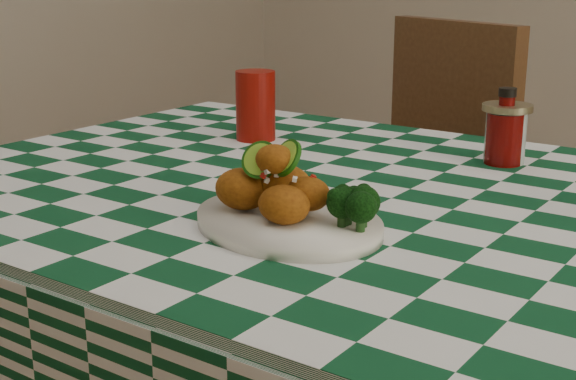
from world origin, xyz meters
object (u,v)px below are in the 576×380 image
Objects in this scene: mason_jar at (506,134)px; plate at (288,222)px; ketchup_bottle at (505,126)px; fried_chicken_pile at (279,180)px; red_tumbler at (256,106)px; wooden_chair_left at (387,216)px.

plate is at bearing -101.13° from mason_jar.
ketchup_bottle reaches higher than plate.
plate is 0.54m from ketchup_bottle.
red_tumbler is at bearing 130.61° from fried_chicken_pile.
ketchup_bottle is 1.29× the size of mason_jar.
fried_chicken_pile is 1.08× the size of red_tumbler.
wooden_chair_left is at bearing 137.62° from ketchup_bottle.
ketchup_bottle is (0.11, 0.53, 0.06)m from plate.
mason_jar is at bearing 78.87° from plate.
wooden_chair_left reaches higher than fried_chicken_pile.
plate is at bearing 0.00° from fried_chicken_pile.
fried_chicken_pile is 1.05m from wooden_chair_left.
wooden_chair_left is (-0.44, 0.39, -0.34)m from mason_jar.
mason_jar is (0.49, 0.10, -0.02)m from red_tumbler.
ketchup_bottle is 0.70m from wooden_chair_left.
red_tumbler is 0.62m from wooden_chair_left.
wooden_chair_left is at bearing 109.86° from plate.
plate is at bearing -46.68° from wooden_chair_left.
red_tumbler is 0.50m from mason_jar.
mason_jar is at bearing 77.30° from fried_chicken_pile.
plate is 1.03m from wooden_chair_left.
mason_jar is at bearing -18.27° from wooden_chair_left.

